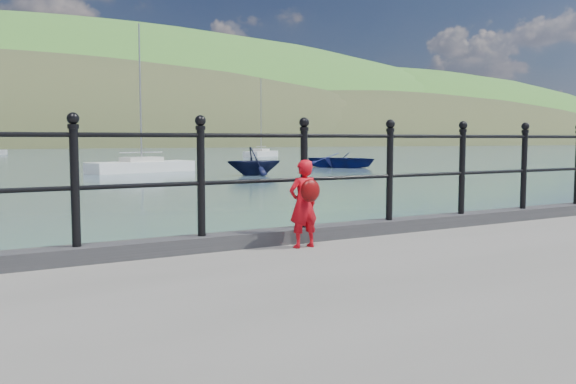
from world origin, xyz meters
TOP-DOWN VIEW (x-y plane):
  - ground at (0.00, 0.00)m, footprint 600.00×600.00m
  - kerb at (0.00, -0.15)m, footprint 60.00×0.30m
  - railing at (0.00, -0.15)m, footprint 18.11×0.11m
  - far_shore at (38.34, 239.41)m, footprint 830.00×200.00m
  - child at (0.37, -0.52)m, footprint 0.34×0.30m
  - launch_blue at (24.42, 32.28)m, footprint 5.67×6.63m
  - launch_navy at (13.78, 26.50)m, footprint 3.67×3.32m
  - sailboat_near at (9.06, 33.34)m, footprint 7.46×3.92m
  - sailboat_far at (33.65, 62.96)m, footprint 6.71×6.03m

SIDE VIEW (x-z plane):
  - far_shore at x=38.34m, z-range -100.57..55.43m
  - ground at x=0.00m, z-range 0.00..0.00m
  - sailboat_near at x=9.06m, z-range -4.54..5.21m
  - sailboat_far at x=33.65m, z-range -4.68..5.37m
  - launch_blue at x=24.42m, z-range 0.00..1.16m
  - launch_navy at x=13.78m, z-range 0.00..1.70m
  - kerb at x=0.00m, z-range 1.00..1.15m
  - child at x=0.37m, z-range 1.01..1.91m
  - railing at x=0.00m, z-range 1.23..2.42m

